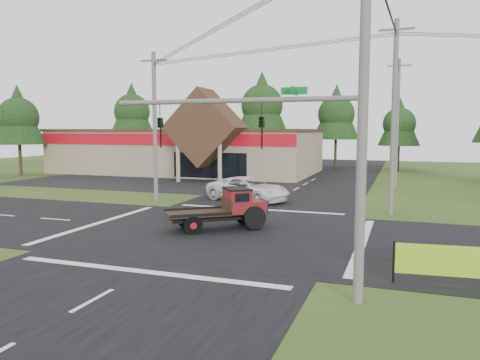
% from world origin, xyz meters
% --- Properties ---
extents(ground, '(120.00, 120.00, 0.00)m').
position_xyz_m(ground, '(0.00, 0.00, 0.00)').
color(ground, '#2D4017').
rests_on(ground, ground).
extents(road_ns, '(12.00, 120.00, 0.02)m').
position_xyz_m(road_ns, '(0.00, 0.00, 0.01)').
color(road_ns, black).
rests_on(road_ns, ground).
extents(road_ew, '(120.00, 12.00, 0.02)m').
position_xyz_m(road_ew, '(0.00, 0.00, 0.01)').
color(road_ew, black).
rests_on(road_ew, ground).
extents(parking_apron, '(28.00, 14.00, 0.02)m').
position_xyz_m(parking_apron, '(-14.00, 19.00, 0.01)').
color(parking_apron, black).
rests_on(parking_apron, ground).
extents(cvs_building, '(30.40, 18.20, 9.19)m').
position_xyz_m(cvs_building, '(-15.70, 29.57, 2.78)').
color(cvs_building, tan).
rests_on(cvs_building, ground).
extents(traffic_signal_mast, '(8.12, 0.24, 7.00)m').
position_xyz_m(traffic_signal_mast, '(5.82, -7.50, 4.43)').
color(traffic_signal_mast, '#595651').
rests_on(traffic_signal_mast, ground).
extents(utility_pole_nr, '(2.00, 0.30, 11.00)m').
position_xyz_m(utility_pole_nr, '(7.50, -7.50, 5.64)').
color(utility_pole_nr, '#595651').
rests_on(utility_pole_nr, ground).
extents(utility_pole_nw, '(2.00, 0.30, 10.50)m').
position_xyz_m(utility_pole_nw, '(-8.00, 8.00, 5.39)').
color(utility_pole_nw, '#595651').
rests_on(utility_pole_nw, ground).
extents(utility_pole_ne, '(2.00, 0.30, 11.50)m').
position_xyz_m(utility_pole_ne, '(8.00, 8.00, 5.89)').
color(utility_pole_ne, '#595651').
rests_on(utility_pole_ne, ground).
extents(utility_pole_n, '(2.00, 0.30, 11.20)m').
position_xyz_m(utility_pole_n, '(8.00, 22.00, 5.74)').
color(utility_pole_n, '#595651').
rests_on(utility_pole_n, ground).
extents(tree_row_a, '(6.72, 6.72, 12.12)m').
position_xyz_m(tree_row_a, '(-30.00, 40.00, 8.05)').
color(tree_row_a, '#332316').
rests_on(tree_row_a, ground).
extents(tree_row_b, '(5.60, 5.60, 10.10)m').
position_xyz_m(tree_row_b, '(-20.00, 42.00, 6.70)').
color(tree_row_b, '#332316').
rests_on(tree_row_b, ground).
extents(tree_row_c, '(7.28, 7.28, 13.13)m').
position_xyz_m(tree_row_c, '(-10.00, 41.00, 8.72)').
color(tree_row_c, '#332316').
rests_on(tree_row_c, ground).
extents(tree_row_d, '(6.16, 6.16, 11.11)m').
position_xyz_m(tree_row_d, '(0.00, 42.00, 7.38)').
color(tree_row_d, '#332316').
rests_on(tree_row_d, ground).
extents(tree_row_e, '(5.04, 5.04, 9.09)m').
position_xyz_m(tree_row_e, '(8.00, 40.00, 6.03)').
color(tree_row_e, '#332316').
rests_on(tree_row_e, ground).
extents(tree_side_w, '(5.60, 5.60, 10.10)m').
position_xyz_m(tree_side_w, '(-32.00, 20.00, 6.70)').
color(tree_side_w, '#332316').
rests_on(tree_side_w, ground).
extents(antique_flatbed_truck, '(5.28, 4.68, 2.15)m').
position_xyz_m(antique_flatbed_truck, '(-0.25, 0.64, 1.07)').
color(antique_flatbed_truck, '#5C0D18').
rests_on(antique_flatbed_truck, ground).
extents(roadside_banner, '(4.17, 0.52, 1.43)m').
position_xyz_m(roadside_banner, '(10.48, -5.07, 0.71)').
color(roadside_banner, '#87C61A').
rests_on(roadside_banner, ground).
extents(white_pickup, '(6.80, 4.69, 1.73)m').
position_xyz_m(white_pickup, '(-1.84, 10.39, 0.86)').
color(white_pickup, white).
rests_on(white_pickup, ground).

